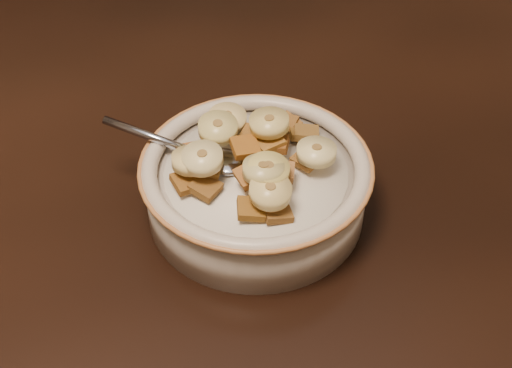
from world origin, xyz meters
name	(u,v)px	position (x,y,z in m)	size (l,w,h in m)	color
chair	(76,64)	(0.16, 0.71, 0.48)	(0.43, 0.43, 0.96)	black
cereal_bowl	(256,192)	(0.27, 0.03, 0.77)	(0.17, 0.17, 0.04)	beige
milk	(256,173)	(0.27, 0.03, 0.79)	(0.15, 0.15, 0.00)	white
spoon	(222,162)	(0.24, 0.04, 0.80)	(0.03, 0.04, 0.01)	#9FA8BD
cereal_square_0	(193,163)	(0.22, 0.05, 0.80)	(0.02, 0.02, 0.01)	brown
cereal_square_1	(307,159)	(0.31, 0.02, 0.80)	(0.02, 0.02, 0.01)	olive
cereal_square_2	(208,167)	(0.23, 0.03, 0.80)	(0.02, 0.02, 0.01)	brown
cereal_square_3	(284,124)	(0.30, 0.07, 0.80)	(0.02, 0.02, 0.01)	brown
cereal_square_4	(306,133)	(0.32, 0.05, 0.80)	(0.02, 0.02, 0.01)	brown
cereal_square_5	(205,187)	(0.22, 0.01, 0.80)	(0.02, 0.02, 0.01)	brown
cereal_square_6	(272,128)	(0.29, 0.06, 0.80)	(0.02, 0.02, 0.01)	brown
cereal_square_7	(254,136)	(0.27, 0.05, 0.81)	(0.02, 0.02, 0.01)	brown
cereal_square_8	(301,133)	(0.31, 0.06, 0.80)	(0.02, 0.02, 0.01)	brown
cereal_square_9	(193,158)	(0.22, 0.05, 0.80)	(0.02, 0.02, 0.01)	#964F19
cereal_square_10	(196,152)	(0.23, 0.06, 0.80)	(0.02, 0.02, 0.01)	brown
cereal_square_11	(245,147)	(0.26, 0.03, 0.82)	(0.02, 0.02, 0.01)	brown
cereal_square_12	(251,209)	(0.25, -0.02, 0.80)	(0.02, 0.02, 0.01)	brown
cereal_square_13	(269,142)	(0.28, 0.04, 0.81)	(0.02, 0.02, 0.01)	brown
cereal_square_14	(250,175)	(0.26, 0.01, 0.81)	(0.02, 0.02, 0.01)	brown
cereal_square_15	(286,124)	(0.31, 0.07, 0.80)	(0.02, 0.02, 0.01)	brown
cereal_square_16	(234,129)	(0.26, 0.08, 0.80)	(0.02, 0.02, 0.01)	olive
cereal_square_17	(277,212)	(0.27, -0.02, 0.80)	(0.02, 0.02, 0.01)	brown
cereal_square_18	(187,182)	(0.21, 0.02, 0.80)	(0.02, 0.02, 0.01)	brown
cereal_square_19	(275,145)	(0.28, 0.04, 0.81)	(0.02, 0.02, 0.01)	#8F4F18
cereal_square_20	(281,171)	(0.28, 0.01, 0.81)	(0.02, 0.02, 0.01)	#996234
banana_slice_0	(316,152)	(0.31, 0.02, 0.81)	(0.03, 0.03, 0.01)	#EDE498
banana_slice_1	(192,160)	(0.22, 0.03, 0.81)	(0.03, 0.03, 0.01)	#DABC6B
banana_slice_2	(202,158)	(0.22, 0.03, 0.82)	(0.03, 0.03, 0.01)	beige
banana_slice_3	(269,170)	(0.27, 0.00, 0.82)	(0.03, 0.03, 0.01)	#E8D56F
banana_slice_4	(270,191)	(0.26, -0.02, 0.81)	(0.03, 0.03, 0.01)	#D7C875
banana_slice_5	(269,123)	(0.28, 0.04, 0.83)	(0.03, 0.03, 0.01)	#EED877
banana_slice_6	(263,170)	(0.26, 0.00, 0.82)	(0.03, 0.03, 0.01)	#C8BD72
banana_slice_7	(227,119)	(0.26, 0.07, 0.81)	(0.03, 0.03, 0.01)	#FCE687
banana_slice_8	(218,128)	(0.24, 0.06, 0.82)	(0.03, 0.03, 0.01)	#DCC67B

